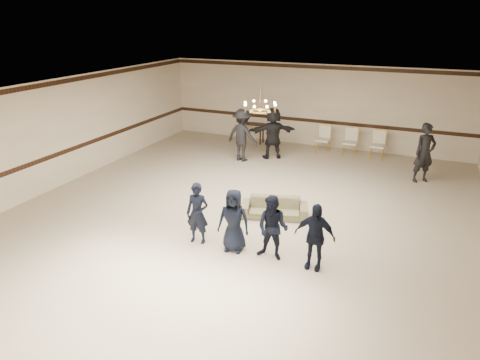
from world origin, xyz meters
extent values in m
cube|color=#BEAF92|center=(0.00, 0.00, 0.00)|extent=(12.00, 14.00, 0.01)
cube|color=#2F231A|center=(0.00, 0.00, 3.20)|extent=(12.00, 14.00, 0.01)
cube|color=beige|center=(0.00, 7.00, 1.60)|extent=(12.00, 0.01, 3.20)
cube|color=beige|center=(0.00, -7.00, 1.60)|extent=(12.00, 0.01, 3.20)
cube|color=beige|center=(-6.00, 0.00, 1.60)|extent=(0.01, 14.00, 3.20)
cube|color=black|center=(0.00, 6.99, 1.00)|extent=(12.00, 0.02, 0.14)
cube|color=black|center=(0.00, 6.99, 3.08)|extent=(12.00, 0.02, 0.14)
imported|color=black|center=(-0.43, -1.78, 0.72)|extent=(0.56, 0.41, 1.44)
imported|color=black|center=(0.47, -1.78, 0.72)|extent=(0.76, 0.55, 1.44)
imported|color=black|center=(1.37, -1.78, 0.72)|extent=(0.72, 0.58, 1.44)
imported|color=black|center=(2.27, -1.78, 0.72)|extent=(0.85, 0.36, 1.44)
imported|color=#73714C|center=(0.76, 0.16, 0.25)|extent=(1.83, 1.11, 0.50)
imported|color=black|center=(-1.81, 4.09, 0.94)|extent=(1.32, 0.92, 1.87)
imported|color=black|center=(-0.91, 4.79, 0.94)|extent=(1.77, 1.38, 1.87)
imported|color=black|center=(4.19, 4.39, 0.94)|extent=(0.82, 0.76, 1.87)
cube|color=black|center=(-2.35, 6.37, 0.41)|extent=(0.98, 0.43, 0.82)
camera|label=1|loc=(3.88, -9.36, 4.90)|focal=31.72mm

